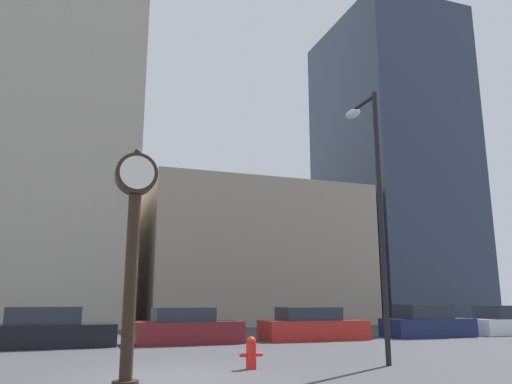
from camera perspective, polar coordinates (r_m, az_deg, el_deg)
name	(u,v)px	position (r m, az deg, el deg)	size (l,w,h in m)	color
ground_plane	(170,376)	(11.77, -9.82, -19.98)	(200.00, 200.00, 0.00)	#38383D
building_tall_tower	(59,73)	(38.86, -21.62, 12.53)	(10.84, 12.00, 34.66)	#ADA393
building_storefront_row	(246,257)	(37.53, -1.13, -7.40)	(15.20, 12.00, 9.56)	gray
building_glass_modern	(390,167)	(44.84, 15.11, 2.80)	(9.53, 12.00, 25.85)	#2D384C
street_clock	(132,247)	(9.69, -13.94, -6.11)	(0.79, 0.71, 4.51)	black
car_black	(48,330)	(19.55, -22.68, -14.37)	(4.49, 1.90, 1.39)	black
car_maroon	(187,328)	(19.85, -7.91, -15.16)	(4.06, 1.78, 1.34)	maroon
car_red	(312,326)	(21.70, 6.43, -14.97)	(4.43, 2.03, 1.32)	red
car_navy	(426,323)	(24.45, 18.90, -14.00)	(4.05, 1.82, 1.43)	#19234C
car_white	(509,322)	(28.03, 26.99, -13.10)	(4.87, 2.12, 1.36)	silver
fire_hydrant_near	(251,352)	(12.64, -0.56, -17.86)	(0.57, 0.25, 0.75)	red
street_lamp_right	(372,184)	(14.26, 13.14, 0.95)	(0.36, 1.57, 7.37)	black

